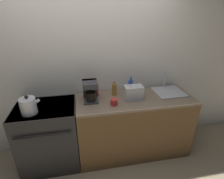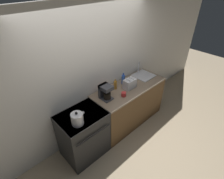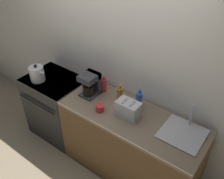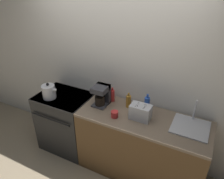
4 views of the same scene
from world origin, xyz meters
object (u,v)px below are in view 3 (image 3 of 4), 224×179
(stove, at_px, (58,106))
(coffee_maker, at_px, (91,83))
(bottle_red, at_px, (104,85))
(bottle_blue, at_px, (139,100))
(bottle_amber, at_px, (120,94))
(cup_red, at_px, (100,108))
(toaster, at_px, (128,109))
(kettle, at_px, (37,74))

(stove, height_order, coffee_maker, coffee_maker)
(bottle_red, bearing_deg, coffee_maker, -125.58)
(stove, distance_m, bottle_blue, 1.34)
(coffee_maker, relative_size, bottle_red, 1.34)
(bottle_blue, relative_size, bottle_amber, 1.17)
(cup_red, bearing_deg, coffee_maker, 146.75)
(toaster, relative_size, bottle_blue, 1.02)
(toaster, height_order, bottle_red, bottle_red)
(kettle, distance_m, cup_red, 1.04)
(kettle, height_order, bottle_amber, kettle)
(stove, xyz_separation_m, bottle_blue, (1.21, 0.19, 0.56))
(bottle_blue, bearing_deg, bottle_red, 178.66)
(coffee_maker, distance_m, cup_red, 0.36)
(bottle_amber, xyz_separation_m, cup_red, (-0.06, -0.29, -0.05))
(bottle_blue, bearing_deg, cup_red, -135.13)
(coffee_maker, xyz_separation_m, bottle_blue, (0.60, 0.12, -0.05))
(toaster, xyz_separation_m, bottle_blue, (0.01, 0.19, 0.01))
(stove, height_order, bottle_amber, bottle_amber)
(stove, relative_size, coffee_maker, 3.31)
(coffee_maker, bearing_deg, cup_red, -33.25)
(bottle_amber, relative_size, cup_red, 2.28)
(bottle_blue, xyz_separation_m, bottle_red, (-0.51, 0.01, -0.02))
(bottle_blue, xyz_separation_m, cup_red, (-0.31, -0.31, -0.06))
(kettle, bearing_deg, stove, 41.53)
(cup_red, bearing_deg, kettle, -179.44)
(stove, height_order, kettle, kettle)
(stove, relative_size, kettle, 3.93)
(stove, xyz_separation_m, bottle_amber, (0.96, 0.17, 0.55))
(bottle_blue, height_order, bottle_amber, bottle_blue)
(toaster, relative_size, bottle_amber, 1.20)
(stove, relative_size, cup_red, 10.11)
(stove, bearing_deg, cup_red, -7.44)
(coffee_maker, relative_size, cup_red, 3.05)
(coffee_maker, height_order, bottle_blue, coffee_maker)
(bottle_red, bearing_deg, stove, -163.63)
(stove, xyz_separation_m, coffee_maker, (0.60, 0.07, 0.61))
(bottle_blue, relative_size, bottle_red, 1.17)
(bottle_blue, bearing_deg, bottle_amber, -175.24)
(toaster, distance_m, bottle_red, 0.53)
(kettle, relative_size, bottle_red, 1.13)
(bottle_amber, height_order, bottle_red, same)
(coffee_maker, xyz_separation_m, bottle_amber, (0.35, 0.10, -0.06))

